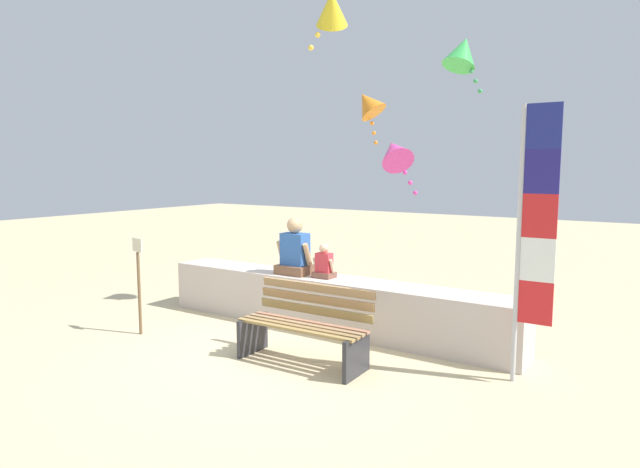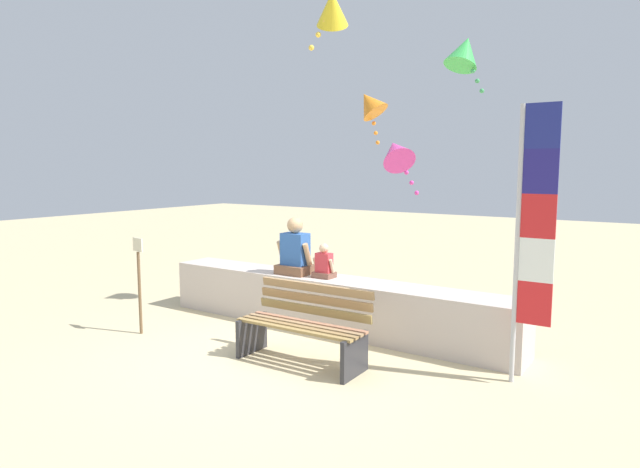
{
  "view_description": "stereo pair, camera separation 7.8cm",
  "coord_description": "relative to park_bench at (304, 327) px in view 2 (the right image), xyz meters",
  "views": [
    {
      "loc": [
        3.95,
        -5.1,
        2.24
      ],
      "look_at": [
        -0.16,
        1.19,
        1.33
      ],
      "focal_mm": 30.7,
      "sensor_mm": 36.0,
      "label": 1
    },
    {
      "loc": [
        4.01,
        -5.06,
        2.24
      ],
      "look_at": [
        -0.16,
        1.19,
        1.33
      ],
      "focal_mm": 30.7,
      "sensor_mm": 36.0,
      "label": 2
    }
  ],
  "objects": [
    {
      "name": "ground_plane",
      "position": [
        -0.46,
        0.07,
        -0.41
      ],
      "size": [
        40.0,
        40.0,
        0.0
      ],
      "primitive_type": "plane",
      "color": "#CBB98B"
    },
    {
      "name": "seawall_ledge",
      "position": [
        -0.46,
        1.26,
        -0.05
      ],
      "size": [
        5.33,
        0.64,
        0.73
      ],
      "primitive_type": "cube",
      "color": "beige",
      "rests_on": "ground"
    },
    {
      "name": "park_bench",
      "position": [
        0.0,
        0.0,
        0.0
      ],
      "size": [
        1.56,
        0.63,
        0.88
      ],
      "color": "#9B7C47",
      "rests_on": "ground"
    },
    {
      "name": "person_adult",
      "position": [
        -1.03,
        1.23,
        0.63
      ],
      "size": [
        0.53,
        0.39,
        0.82
      ],
      "color": "brown",
      "rests_on": "seawall_ledge"
    },
    {
      "name": "person_child",
      "position": [
        -0.53,
        1.23,
        0.5
      ],
      "size": [
        0.31,
        0.23,
        0.48
      ],
      "color": "brown",
      "rests_on": "seawall_ledge"
    },
    {
      "name": "flag_banner",
      "position": [
        2.28,
        0.73,
        1.22
      ],
      "size": [
        0.39,
        0.05,
        2.87
      ],
      "color": "#B7B7BC",
      "rests_on": "ground"
    },
    {
      "name": "kite_orange",
      "position": [
        -1.53,
        4.32,
        3.03
      ],
      "size": [
        0.73,
        0.73,
        1.1
      ],
      "color": "orange"
    },
    {
      "name": "kite_green",
      "position": [
        0.14,
        4.71,
        3.85
      ],
      "size": [
        0.82,
        0.91,
        1.13
      ],
      "color": "green"
    },
    {
      "name": "kite_yellow",
      "position": [
        -0.81,
        1.85,
        4.07
      ],
      "size": [
        0.74,
        0.8,
        0.91
      ],
      "color": "yellow"
    },
    {
      "name": "kite_magenta",
      "position": [
        -0.7,
        3.77,
        2.09
      ],
      "size": [
        0.93,
        0.93,
        1.14
      ],
      "color": "#DB3D9E"
    },
    {
      "name": "sign_post",
      "position": [
        -2.47,
        -0.35,
        0.36
      ],
      "size": [
        0.24,
        0.07,
        1.31
      ],
      "color": "brown",
      "rests_on": "ground"
    }
  ]
}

